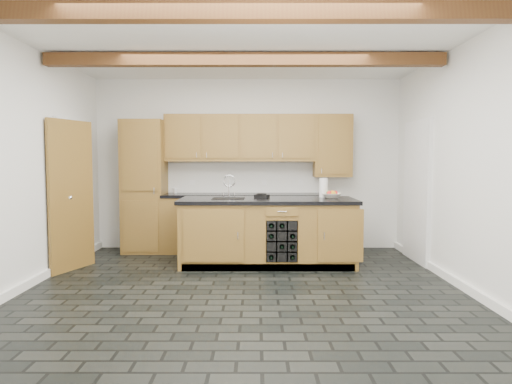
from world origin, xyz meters
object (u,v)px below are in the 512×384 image
(paper_towel, at_px, (323,188))
(island, at_px, (268,232))
(kitchen_scale, at_px, (262,196))
(fruit_bowl, at_px, (332,196))

(paper_towel, bearing_deg, island, -162.45)
(island, relative_size, paper_towel, 8.86)
(island, distance_m, kitchen_scale, 0.53)
(kitchen_scale, xyz_separation_m, paper_towel, (0.90, 0.09, 0.11))
(island, distance_m, fruit_bowl, 1.05)
(island, xyz_separation_m, kitchen_scale, (-0.09, 0.17, 0.49))
(fruit_bowl, relative_size, paper_towel, 0.98)
(island, height_order, fruit_bowl, fruit_bowl)
(island, height_order, paper_towel, paper_towel)
(island, bearing_deg, paper_towel, 17.55)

